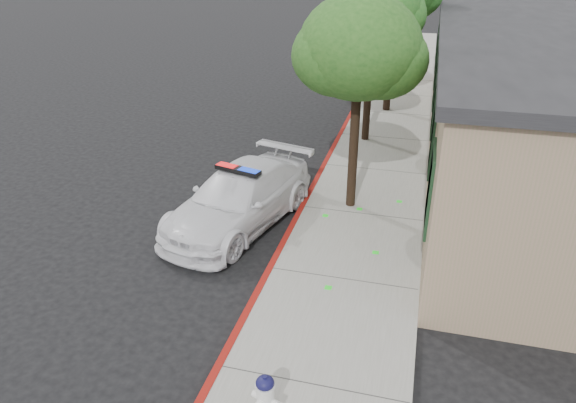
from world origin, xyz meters
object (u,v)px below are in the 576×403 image
at_px(clapboard_building, 550,92).
at_px(street_tree_near, 359,52).
at_px(street_tree_mid, 374,10).
at_px(fire_hydrant, 265,397).
at_px(police_car, 239,198).

height_order(clapboard_building, street_tree_near, street_tree_near).
relative_size(street_tree_near, street_tree_mid, 0.93).
relative_size(clapboard_building, street_tree_near, 3.94).
distance_m(fire_hydrant, street_tree_near, 8.04).
xyz_separation_m(police_car, street_tree_near, (2.58, 1.47, 3.39)).
height_order(fire_hydrant, street_tree_mid, street_tree_mid).
bearing_deg(street_tree_mid, police_car, -108.91).
bearing_deg(police_car, street_tree_mid, 85.78).
xyz_separation_m(clapboard_building, street_tree_mid, (-5.68, -0.32, 2.32)).
bearing_deg(fire_hydrant, street_tree_near, 104.44).
xyz_separation_m(police_car, fire_hydrant, (2.41, -5.73, -0.18)).
height_order(street_tree_near, street_tree_mid, street_tree_mid).
height_order(police_car, fire_hydrant, police_car).
relative_size(clapboard_building, street_tree_mid, 3.66).
relative_size(fire_hydrant, street_tree_mid, 0.13).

